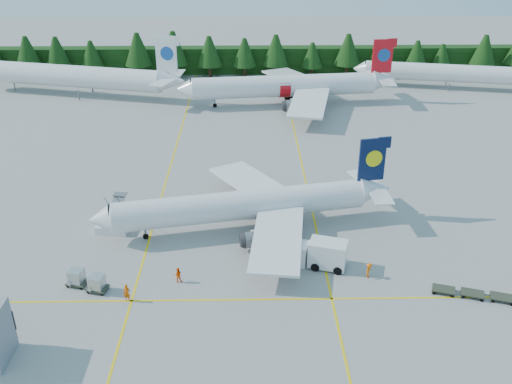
{
  "coord_description": "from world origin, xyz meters",
  "views": [
    {
      "loc": [
        -2.4,
        -52.11,
        35.01
      ],
      "look_at": [
        -1.3,
        11.1,
        3.5
      ],
      "focal_mm": 40.0,
      "sensor_mm": 36.0,
      "label": 1
    }
  ],
  "objects_px": {
    "airliner_red": "(280,86)",
    "airliner_navy": "(236,206)",
    "airstairs": "(113,225)",
    "service_truck": "(317,253)"
  },
  "relations": [
    {
      "from": "airstairs",
      "to": "airliner_red",
      "type": "bearing_deg",
      "value": 73.01
    },
    {
      "from": "airliner_red",
      "to": "airstairs",
      "type": "height_order",
      "value": "airliner_red"
    },
    {
      "from": "airliner_red",
      "to": "airstairs",
      "type": "xyz_separation_m",
      "value": [
        -22.87,
        -49.18,
        -2.97
      ]
    },
    {
      "from": "airstairs",
      "to": "service_truck",
      "type": "distance_m",
      "value": 25.0
    },
    {
      "from": "airliner_navy",
      "to": "airliner_red",
      "type": "distance_m",
      "value": 49.64
    },
    {
      "from": "airliner_navy",
      "to": "service_truck",
      "type": "height_order",
      "value": "airliner_navy"
    },
    {
      "from": "airliner_navy",
      "to": "airstairs",
      "type": "bearing_deg",
      "value": 169.42
    },
    {
      "from": "airliner_navy",
      "to": "airliner_red",
      "type": "bearing_deg",
      "value": 69.31
    },
    {
      "from": "airliner_red",
      "to": "airliner_navy",
      "type": "bearing_deg",
      "value": -105.59
    },
    {
      "from": "airstairs",
      "to": "service_truck",
      "type": "relative_size",
      "value": 0.8
    }
  ]
}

